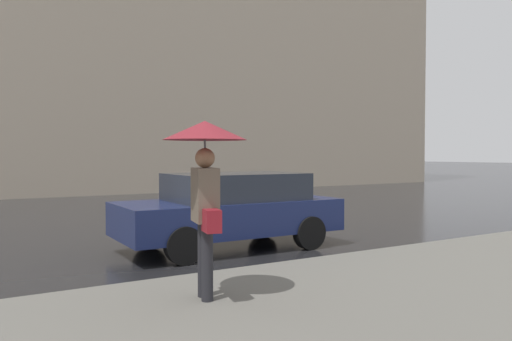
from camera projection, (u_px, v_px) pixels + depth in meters
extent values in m
cube|color=tan|center=(171.00, 20.00, 31.60)|extent=(17.02, 27.78, 20.80)
cube|color=navy|center=(229.00, 216.00, 9.22)|extent=(1.75, 4.10, 0.60)
cube|color=#232833|center=(236.00, 187.00, 9.28)|extent=(1.54, 2.46, 0.50)
cylinder|color=black|center=(184.00, 245.00, 7.88)|extent=(0.20, 0.62, 0.62)
cylinder|color=black|center=(150.00, 232.00, 9.29)|extent=(0.20, 0.62, 0.62)
cylinder|color=black|center=(309.00, 233.00, 9.17)|extent=(0.20, 0.62, 0.62)
cylinder|color=black|center=(263.00, 222.00, 10.58)|extent=(0.20, 0.62, 0.62)
cube|color=#6B5B4C|center=(205.00, 195.00, 5.48)|extent=(0.44, 0.32, 0.60)
sphere|color=#936B4C|center=(205.00, 158.00, 5.47)|extent=(0.22, 0.22, 0.22)
cylinder|color=#232328|center=(203.00, 259.00, 5.59)|extent=(0.13, 0.13, 0.86)
cylinder|color=#232328|center=(207.00, 262.00, 5.42)|extent=(0.13, 0.13, 0.86)
cube|color=maroon|center=(211.00, 221.00, 5.23)|extent=(0.31, 0.21, 0.24)
cone|color=maroon|center=(205.00, 130.00, 5.46)|extent=(0.93, 0.93, 0.21)
cylinder|color=#4C4C51|center=(205.00, 176.00, 5.48)|extent=(0.02, 0.02, 0.81)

